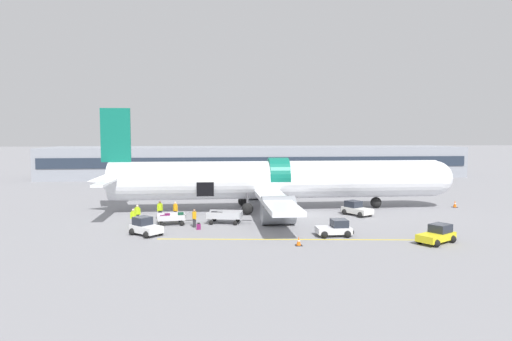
{
  "coord_description": "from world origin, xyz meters",
  "views": [
    {
      "loc": [
        -8.81,
        -43.96,
        8.01
      ],
      "look_at": [
        -4.16,
        1.08,
        4.34
      ],
      "focal_mm": 32.0,
      "sensor_mm": 36.0,
      "label": 1
    }
  ],
  "objects_px": {
    "ground_crew_loader_b": "(133,217)",
    "ground_crew_driver": "(137,213)",
    "airplane": "(274,181)",
    "baggage_tug_spare": "(437,235)",
    "ground_crew_loader_a": "(175,210)",
    "baggage_tug_mid": "(145,227)",
    "baggage_tug_lead": "(335,229)",
    "ground_crew_helper": "(194,218)",
    "suitcase_on_tarmac_spare": "(199,227)",
    "baggage_tug_rear": "(356,209)",
    "suitcase_on_tarmac_upright": "(149,225)",
    "baggage_cart_loading": "(172,219)",
    "ground_crew_supervisor": "(160,210)",
    "baggage_cart_queued": "(225,217)"
  },
  "relations": [
    {
      "from": "ground_crew_driver",
      "to": "suitcase_on_tarmac_upright",
      "type": "bearing_deg",
      "value": -60.77
    },
    {
      "from": "baggage_tug_mid",
      "to": "ground_crew_loader_a",
      "type": "bearing_deg",
      "value": 73.72
    },
    {
      "from": "ground_crew_loader_b",
      "to": "ground_crew_driver",
      "type": "xyz_separation_m",
      "value": [
        0.11,
        1.57,
        0.05
      ]
    },
    {
      "from": "suitcase_on_tarmac_upright",
      "to": "ground_crew_supervisor",
      "type": "bearing_deg",
      "value": 83.45
    },
    {
      "from": "airplane",
      "to": "ground_crew_loader_b",
      "type": "bearing_deg",
      "value": -150.65
    },
    {
      "from": "airplane",
      "to": "ground_crew_supervisor",
      "type": "xyz_separation_m",
      "value": [
        -11.35,
        -4.3,
        -2.15
      ]
    },
    {
      "from": "airplane",
      "to": "baggage_tug_spare",
      "type": "height_order",
      "value": "airplane"
    },
    {
      "from": "baggage_cart_loading",
      "to": "suitcase_on_tarmac_upright",
      "type": "distance_m",
      "value": 2.41
    },
    {
      "from": "baggage_tug_lead",
      "to": "ground_crew_loader_a",
      "type": "distance_m",
      "value": 15.43
    },
    {
      "from": "ground_crew_loader_b",
      "to": "airplane",
      "type": "bearing_deg",
      "value": 29.35
    },
    {
      "from": "airplane",
      "to": "baggage_tug_rear",
      "type": "height_order",
      "value": "airplane"
    },
    {
      "from": "ground_crew_loader_a",
      "to": "ground_crew_helper",
      "type": "relative_size",
      "value": 1.06
    },
    {
      "from": "ground_crew_driver",
      "to": "suitcase_on_tarmac_upright",
      "type": "height_order",
      "value": "ground_crew_driver"
    },
    {
      "from": "airplane",
      "to": "ground_crew_helper",
      "type": "distance_m",
      "value": 11.74
    },
    {
      "from": "baggage_cart_queued",
      "to": "ground_crew_loader_b",
      "type": "xyz_separation_m",
      "value": [
        -7.9,
        -0.69,
        0.26
      ]
    },
    {
      "from": "ground_crew_helper",
      "to": "ground_crew_loader_b",
      "type": "bearing_deg",
      "value": 171.49
    },
    {
      "from": "ground_crew_loader_a",
      "to": "ground_crew_driver",
      "type": "bearing_deg",
      "value": -154.54
    },
    {
      "from": "baggage_tug_lead",
      "to": "baggage_tug_mid",
      "type": "xyz_separation_m",
      "value": [
        -14.86,
        1.89,
        0.03
      ]
    },
    {
      "from": "airplane",
      "to": "baggage_cart_queued",
      "type": "xyz_separation_m",
      "value": [
        -5.39,
        -6.77,
        -2.51
      ]
    },
    {
      "from": "ground_crew_helper",
      "to": "suitcase_on_tarmac_spare",
      "type": "height_order",
      "value": "ground_crew_helper"
    },
    {
      "from": "baggage_cart_queued",
      "to": "ground_crew_helper",
      "type": "distance_m",
      "value": 3.05
    },
    {
      "from": "baggage_tug_spare",
      "to": "ground_crew_loader_a",
      "type": "relative_size",
      "value": 2.11
    },
    {
      "from": "airplane",
      "to": "suitcase_on_tarmac_spare",
      "type": "relative_size",
      "value": 66.63
    },
    {
      "from": "ground_crew_loader_a",
      "to": "suitcase_on_tarmac_upright",
      "type": "height_order",
      "value": "ground_crew_loader_a"
    },
    {
      "from": "ground_crew_driver",
      "to": "ground_crew_helper",
      "type": "xyz_separation_m",
      "value": [
        5.13,
        -2.35,
        -0.05
      ]
    },
    {
      "from": "baggage_tug_mid",
      "to": "baggage_tug_rear",
      "type": "xyz_separation_m",
      "value": [
        19.42,
        6.82,
        -0.0
      ]
    },
    {
      "from": "baggage_tug_spare",
      "to": "ground_crew_supervisor",
      "type": "bearing_deg",
      "value": 151.71
    },
    {
      "from": "baggage_tug_mid",
      "to": "ground_crew_supervisor",
      "type": "relative_size",
      "value": 1.63
    },
    {
      "from": "airplane",
      "to": "ground_crew_loader_b",
      "type": "height_order",
      "value": "airplane"
    },
    {
      "from": "ground_crew_helper",
      "to": "ground_crew_supervisor",
      "type": "bearing_deg",
      "value": 129.95
    },
    {
      "from": "suitcase_on_tarmac_spare",
      "to": "baggage_cart_loading",
      "type": "bearing_deg",
      "value": 133.67
    },
    {
      "from": "ground_crew_helper",
      "to": "baggage_tug_mid",
      "type": "bearing_deg",
      "value": -145.65
    },
    {
      "from": "baggage_tug_mid",
      "to": "baggage_tug_lead",
      "type": "bearing_deg",
      "value": -7.23
    },
    {
      "from": "baggage_tug_mid",
      "to": "baggage_tug_rear",
      "type": "bearing_deg",
      "value": 19.34
    },
    {
      "from": "baggage_cart_queued",
      "to": "ground_crew_driver",
      "type": "bearing_deg",
      "value": 173.61
    },
    {
      "from": "airplane",
      "to": "ground_crew_loader_a",
      "type": "bearing_deg",
      "value": -156.29
    },
    {
      "from": "baggage_tug_lead",
      "to": "baggage_tug_spare",
      "type": "bearing_deg",
      "value": -23.71
    },
    {
      "from": "baggage_tug_mid",
      "to": "baggage_cart_loading",
      "type": "bearing_deg",
      "value": 66.47
    },
    {
      "from": "baggage_cart_loading",
      "to": "baggage_cart_queued",
      "type": "distance_m",
      "value": 4.64
    },
    {
      "from": "baggage_cart_loading",
      "to": "baggage_cart_queued",
      "type": "relative_size",
      "value": 0.84
    },
    {
      "from": "baggage_tug_lead",
      "to": "suitcase_on_tarmac_spare",
      "type": "height_order",
      "value": "baggage_tug_lead"
    },
    {
      "from": "baggage_tug_spare",
      "to": "ground_crew_loader_b",
      "type": "bearing_deg",
      "value": 160.39
    },
    {
      "from": "baggage_tug_lead",
      "to": "baggage_tug_rear",
      "type": "xyz_separation_m",
      "value": [
        4.57,
        8.7,
        0.03
      ]
    },
    {
      "from": "ground_crew_supervisor",
      "to": "suitcase_on_tarmac_spare",
      "type": "xyz_separation_m",
      "value": [
        3.69,
        -4.91,
        -0.69
      ]
    },
    {
      "from": "baggage_tug_spare",
      "to": "airplane",
      "type": "bearing_deg",
      "value": 122.13
    },
    {
      "from": "suitcase_on_tarmac_upright",
      "to": "baggage_tug_spare",
      "type": "bearing_deg",
      "value": -18.84
    },
    {
      "from": "suitcase_on_tarmac_spare",
      "to": "baggage_tug_lead",
      "type": "bearing_deg",
      "value": -18.19
    },
    {
      "from": "baggage_cart_loading",
      "to": "ground_crew_loader_b",
      "type": "distance_m",
      "value": 3.36
    },
    {
      "from": "ground_crew_supervisor",
      "to": "ground_crew_helper",
      "type": "distance_m",
      "value": 5.16
    },
    {
      "from": "baggage_cart_loading",
      "to": "ground_crew_loader_a",
      "type": "distance_m",
      "value": 2.4
    }
  ]
}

